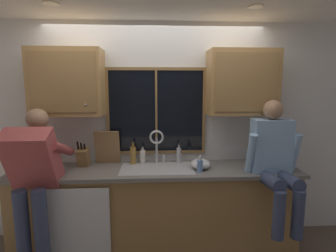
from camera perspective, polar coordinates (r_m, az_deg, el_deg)
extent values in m
cube|color=silver|center=(3.22, -2.68, -1.14)|extent=(5.47, 0.12, 2.55)
cylinder|color=#FFEAB2|center=(2.76, -24.02, 23.07)|extent=(0.14, 0.14, 0.01)
cylinder|color=#FFEAB2|center=(2.78, 18.42, 23.28)|extent=(0.14, 0.14, 0.01)
cube|color=black|center=(3.12, -2.55, 3.18)|extent=(1.10, 0.02, 0.95)
cube|color=olive|center=(3.10, -2.61, 12.26)|extent=(1.17, 0.02, 0.04)
cube|color=olive|center=(3.19, -2.48, -5.67)|extent=(1.17, 0.02, 0.04)
cube|color=olive|center=(3.16, -12.92, 3.03)|extent=(0.03, 0.02, 0.95)
cube|color=olive|center=(3.17, 7.80, 3.19)|extent=(0.03, 0.02, 0.95)
cube|color=olive|center=(3.11, -2.54, 3.16)|extent=(0.02, 0.02, 0.95)
cube|color=#A07744|center=(3.14, -2.51, -17.44)|extent=(3.07, 0.58, 0.88)
cube|color=slate|center=(2.95, -2.56, -9.57)|extent=(3.13, 0.62, 0.04)
cube|color=white|center=(2.95, -18.50, -19.39)|extent=(0.60, 0.02, 0.74)
cube|color=#B2844C|center=(3.09, -20.89, 8.79)|extent=(0.76, 0.33, 0.72)
cube|color=#9D7443|center=(2.93, -21.91, 8.77)|extent=(0.68, 0.01, 0.62)
sphere|color=#B2B2B7|center=(2.86, -17.35, 4.40)|extent=(0.02, 0.02, 0.02)
cube|color=#B2844C|center=(3.11, 15.67, 9.03)|extent=(0.76, 0.33, 0.72)
cube|color=#9D7443|center=(2.95, 16.74, 9.02)|extent=(0.68, 0.01, 0.62)
sphere|color=#B2B2B7|center=(3.03, 20.68, 4.45)|extent=(0.02, 0.02, 0.02)
cube|color=#B7B7BC|center=(2.96, -2.40, -9.32)|extent=(0.80, 0.46, 0.02)
cube|color=#9C9CA0|center=(3.00, -6.29, -11.16)|extent=(0.36, 0.42, 0.20)
cube|color=#9C9CA0|center=(3.00, 1.50, -11.08)|extent=(0.36, 0.42, 0.20)
cube|color=#B7B7BC|center=(2.99, -2.39, -11.14)|extent=(0.04, 0.42, 0.20)
cylinder|color=silver|center=(3.13, -2.48, -5.28)|extent=(0.03, 0.03, 0.30)
torus|color=silver|center=(3.03, -2.48, -2.44)|extent=(0.16, 0.02, 0.16)
cylinder|color=silver|center=(3.15, -1.00, -7.03)|extent=(0.03, 0.03, 0.09)
cylinder|color=#384260|center=(3.00, -28.84, -19.99)|extent=(0.13, 0.13, 0.88)
cylinder|color=#384260|center=(2.93, -25.64, -20.42)|extent=(0.13, 0.13, 0.88)
cube|color=#B24C4C|center=(2.81, -27.24, -6.33)|extent=(0.44, 0.44, 0.62)
sphere|color=#A57A5B|center=(2.90, -26.40, 1.37)|extent=(0.21, 0.21, 0.21)
cylinder|color=#B24C4C|center=(3.05, -29.72, -4.41)|extent=(0.09, 0.52, 0.26)
cylinder|color=#B24C4C|center=(2.88, -21.85, -4.60)|extent=(0.09, 0.52, 0.26)
cylinder|color=#384260|center=(2.83, 21.18, -10.96)|extent=(0.14, 0.43, 0.16)
cylinder|color=#384260|center=(2.91, 24.47, -10.64)|extent=(0.14, 0.43, 0.16)
cylinder|color=#384260|center=(2.75, 22.83, -17.36)|extent=(0.11, 0.11, 0.46)
cylinder|color=#384260|center=(2.83, 26.26, -16.82)|extent=(0.11, 0.11, 0.46)
cube|color=#8CB2DB|center=(2.98, 21.36, -4.01)|extent=(0.41, 0.21, 0.56)
sphere|color=#A57A5B|center=(2.92, 21.77, 3.28)|extent=(0.20, 0.20, 0.20)
cylinder|color=#8CB2DB|center=(2.87, 17.47, -5.95)|extent=(0.08, 0.20, 0.47)
cylinder|color=#8CB2DB|center=(3.06, 25.61, -5.50)|extent=(0.08, 0.20, 0.47)
cube|color=olive|center=(3.14, -17.87, -6.50)|extent=(0.12, 0.18, 0.25)
cylinder|color=black|center=(3.06, -18.91, -4.01)|extent=(0.02, 0.05, 0.09)
cylinder|color=black|center=(3.05, -18.26, -4.14)|extent=(0.02, 0.04, 0.08)
cylinder|color=black|center=(3.05, -17.60, -4.27)|extent=(0.02, 0.04, 0.06)
cube|color=#997047|center=(3.15, -12.96, -4.56)|extent=(0.28, 0.10, 0.39)
ellipsoid|color=silver|center=(2.96, 7.05, -8.16)|extent=(0.22, 0.22, 0.11)
cylinder|color=#668CCC|center=(2.83, 6.89, -8.59)|extent=(0.06, 0.06, 0.13)
cylinder|color=silver|center=(2.81, 6.92, -6.90)|extent=(0.02, 0.02, 0.04)
cylinder|color=silver|center=(2.79, 7.00, -6.49)|extent=(0.01, 0.04, 0.01)
cylinder|color=olive|center=(3.12, -7.55, -6.33)|extent=(0.07, 0.07, 0.20)
cylinder|color=brown|center=(3.09, -7.59, -4.07)|extent=(0.03, 0.03, 0.05)
cylinder|color=black|center=(3.08, -7.60, -3.50)|extent=(0.04, 0.04, 0.01)
cylinder|color=#B7B7BC|center=(3.14, 2.34, -6.37)|extent=(0.06, 0.06, 0.18)
cylinder|color=#929296|center=(3.11, 2.36, -4.40)|extent=(0.03, 0.03, 0.04)
cylinder|color=black|center=(3.11, 2.36, -3.89)|extent=(0.03, 0.03, 0.01)
cylinder|color=silver|center=(3.12, -5.49, -6.68)|extent=(0.07, 0.07, 0.16)
cylinder|color=#B3AFA7|center=(3.10, -5.52, -4.94)|extent=(0.03, 0.03, 0.04)
cylinder|color=black|center=(3.09, -5.52, -4.48)|extent=(0.03, 0.03, 0.01)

